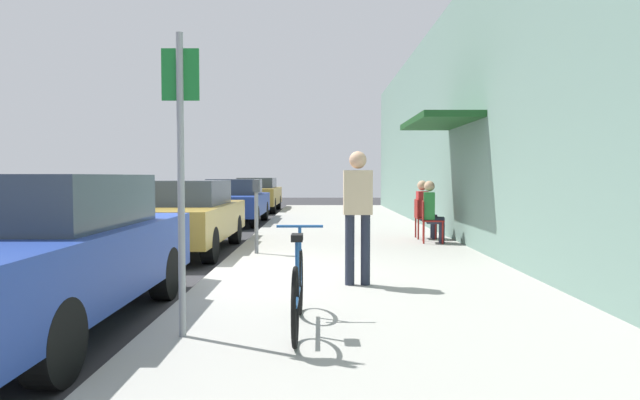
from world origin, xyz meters
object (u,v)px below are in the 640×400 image
at_px(street_sign, 182,160).
at_px(cafe_chair_0, 430,219).
at_px(parked_car_1, 185,215).
at_px(parking_meter, 258,211).
at_px(parked_car_3, 258,194).
at_px(seated_patron_1, 426,207).
at_px(parked_car_0, 44,251).
at_px(bicycle_0, 299,290).
at_px(cafe_chair_1, 423,216).
at_px(seated_patron_0, 433,209).
at_px(parked_car_2, 236,201).
at_px(pedestrian_standing, 359,207).

xyz_separation_m(street_sign, cafe_chair_0, (3.46, 6.54, -1.02)).
bearing_deg(parked_car_1, parking_meter, -32.69).
bearing_deg(parking_meter, cafe_chair_0, 24.40).
xyz_separation_m(parked_car_3, seated_patron_1, (5.02, -11.02, 0.06)).
xyz_separation_m(parked_car_0, cafe_chair_0, (4.96, 5.97, -0.15)).
height_order(bicycle_0, seated_patron_1, seated_patron_1).
bearing_deg(cafe_chair_1, parking_meter, -145.88).
relative_size(parked_car_3, seated_patron_1, 3.41).
height_order(parked_car_0, parked_car_3, parked_car_0).
relative_size(street_sign, cafe_chair_0, 2.99).
relative_size(parked_car_3, bicycle_0, 2.57).
relative_size(bicycle_0, seated_patron_0, 1.33).
bearing_deg(seated_patron_1, bicycle_0, -109.63).
bearing_deg(parked_car_2, seated_patron_0, -49.18).
bearing_deg(cafe_chair_1, cafe_chair_0, -89.92).
bearing_deg(parked_car_0, seated_patron_1, 53.29).
bearing_deg(cafe_chair_0, pedestrian_standing, -112.38).
bearing_deg(seated_patron_1, cafe_chair_1, 178.72).
distance_m(parked_car_3, parking_meter, 13.42).
xyz_separation_m(parked_car_1, parked_car_2, (0.00, 6.35, -0.00)).
bearing_deg(parked_car_0, parking_meter, 70.69).
bearing_deg(cafe_chair_0, parked_car_3, 112.83).
relative_size(parked_car_0, parked_car_1, 1.00).
distance_m(cafe_chair_1, pedestrian_standing, 5.44).
xyz_separation_m(parked_car_0, parked_car_2, (0.00, 11.77, -0.04)).
relative_size(parked_car_2, street_sign, 1.69).
bearing_deg(pedestrian_standing, parked_car_3, 101.11).
bearing_deg(seated_patron_1, parked_car_3, 114.48).
xyz_separation_m(parked_car_2, street_sign, (1.50, -12.34, 0.91)).
xyz_separation_m(cafe_chair_1, seated_patron_1, (0.06, -0.00, 0.19)).
relative_size(parking_meter, pedestrian_standing, 0.78).
relative_size(parked_car_1, street_sign, 1.69).
bearing_deg(parking_meter, street_sign, -90.57).
bearing_deg(parked_car_3, cafe_chair_0, -67.17).
xyz_separation_m(parked_car_0, parked_car_3, (0.00, 17.75, -0.02)).
bearing_deg(pedestrian_standing, parked_car_0, -152.93).
relative_size(parked_car_2, cafe_chair_1, 5.06).
bearing_deg(seated_patron_1, pedestrian_standing, -109.90).
relative_size(parked_car_2, pedestrian_standing, 2.59).
distance_m(parked_car_0, cafe_chair_1, 8.36).
height_order(parked_car_0, street_sign, street_sign).
bearing_deg(parked_car_2, parked_car_1, -90.00).
bearing_deg(cafe_chair_1, pedestrian_standing, -109.29).
bearing_deg(parked_car_3, parked_car_0, -90.00).
bearing_deg(parked_car_1, parked_car_3, 90.00).
relative_size(parked_car_0, cafe_chair_0, 5.06).
distance_m(parked_car_2, street_sign, 12.47).
bearing_deg(cafe_chair_1, parked_car_3, 114.23).
xyz_separation_m(seated_patron_1, pedestrian_standing, (-1.85, -5.11, 0.30)).
relative_size(cafe_chair_0, pedestrian_standing, 0.51).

